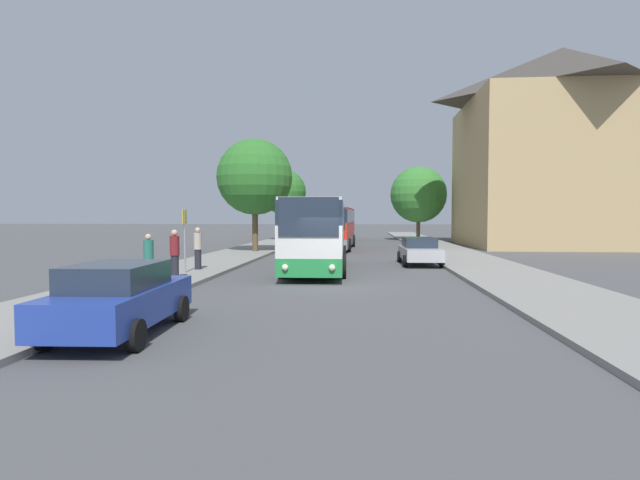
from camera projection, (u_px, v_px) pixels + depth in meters
name	position (u px, v px, depth m)	size (l,w,h in m)	color
ground_plane	(335.00, 285.00, 18.53)	(300.00, 300.00, 0.00)	#4C4C4F
sidewalk_left	(153.00, 281.00, 19.11)	(4.00, 120.00, 0.15)	gray
sidewalk_right	(529.00, 285.00, 17.95)	(4.00, 120.00, 0.15)	gray
building_right_background	(561.00, 148.00, 42.34)	(15.52, 14.48, 16.77)	tan
bus_front	(317.00, 233.00, 23.41)	(3.00, 10.54, 3.27)	#238942
bus_middle	(335.00, 227.00, 38.66)	(3.08, 10.80, 3.19)	gray
bus_rear	(339.00, 223.00, 53.11)	(2.97, 10.83, 3.39)	silver
parked_car_left_curb	(120.00, 298.00, 10.62)	(2.11, 4.46, 1.55)	#233D9E
parked_car_right_near	(419.00, 250.00, 26.22)	(2.09, 4.53, 1.43)	#B7B7BC
bus_stop_sign	(185.00, 233.00, 21.20)	(0.08, 0.45, 2.73)	gray
pedestrian_waiting_near	(149.00, 257.00, 18.32)	(0.36, 0.36, 1.75)	#23232D
pedestrian_waiting_far	(198.00, 248.00, 22.50)	(0.36, 0.36, 1.90)	#23232D
pedestrian_walking_back	(175.00, 254.00, 19.12)	(0.36, 0.36, 1.88)	#23232D
tree_left_near	(255.00, 177.00, 34.21)	(5.20, 5.20, 7.70)	brown
tree_left_far	(284.00, 192.00, 50.83)	(4.57, 4.57, 7.18)	#47331E
tree_right_near	(419.00, 195.00, 52.42)	(5.88, 5.88, 7.65)	brown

